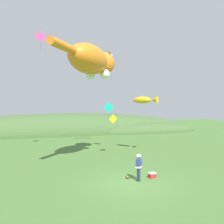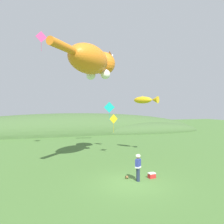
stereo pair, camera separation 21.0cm
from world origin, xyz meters
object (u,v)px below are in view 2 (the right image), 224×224
(kite_diamond_gold, at_px, (114,119))
(kite_giant_cat, at_px, (93,61))
(kite_diamond_teal, at_px, (109,107))
(picnic_cooler, at_px, (152,175))
(kite_fish_windsock, at_px, (145,100))
(kite_diamond_pink, at_px, (41,37))
(kite_spool, at_px, (127,177))
(kite_tube_streamer, at_px, (103,56))
(festival_attendant, at_px, (138,167))

(kite_diamond_gold, bearing_deg, kite_giant_cat, -140.82)
(kite_diamond_teal, bearing_deg, picnic_cooler, -91.56)
(picnic_cooler, relative_size, kite_fish_windsock, 0.20)
(kite_diamond_teal, distance_m, kite_diamond_gold, 3.49)
(kite_diamond_pink, bearing_deg, kite_diamond_teal, 5.16)
(kite_fish_windsock, bearing_deg, picnic_cooler, -113.75)
(kite_diamond_teal, bearing_deg, kite_spool, -100.99)
(kite_tube_streamer, bearing_deg, kite_diamond_pink, -167.75)
(festival_attendant, distance_m, kite_diamond_gold, 8.19)
(kite_giant_cat, bearing_deg, kite_diamond_pink, 131.45)
(festival_attendant, height_order, kite_fish_windsock, kite_fish_windsock)
(kite_diamond_teal, bearing_deg, kite_tube_streamer, 121.77)
(kite_spool, relative_size, kite_diamond_teal, 0.10)
(kite_spool, height_order, kite_diamond_gold, kite_diamond_gold)
(kite_diamond_gold, bearing_deg, picnic_cooler, -87.79)
(kite_diamond_gold, bearing_deg, kite_diamond_teal, 79.97)
(kite_tube_streamer, bearing_deg, festival_attendant, -94.64)
(festival_attendant, relative_size, kite_diamond_pink, 0.88)
(festival_attendant, bearing_deg, picnic_cooler, 14.26)
(festival_attendant, xyz_separation_m, kite_fish_windsock, (4.46, 7.77, 4.69))
(kite_diamond_pink, bearing_deg, kite_diamond_gold, -20.57)
(picnic_cooler, xyz_separation_m, kite_tube_streamer, (-0.22, 11.44, 10.73))
(kite_spool, bearing_deg, kite_diamond_gold, 78.56)
(picnic_cooler, relative_size, kite_tube_streamer, 0.22)
(kite_fish_windsock, relative_size, kite_tube_streamer, 1.10)
(kite_fish_windsock, height_order, kite_diamond_gold, kite_fish_windsock)
(kite_spool, height_order, kite_fish_windsock, kite_fish_windsock)
(festival_attendant, distance_m, kite_diamond_teal, 11.67)
(kite_giant_cat, distance_m, kite_tube_streamer, 7.10)
(kite_diamond_teal, bearing_deg, festival_attendant, -97.64)
(festival_attendant, relative_size, kite_tube_streamer, 0.73)
(festival_attendant, distance_m, kite_diamond_pink, 16.16)
(kite_spool, distance_m, kite_diamond_gold, 7.97)
(festival_attendant, height_order, kite_giant_cat, kite_giant_cat)
(festival_attendant, xyz_separation_m, kite_diamond_gold, (0.89, 7.67, 2.72))
(picnic_cooler, height_order, kite_fish_windsock, kite_fish_windsock)
(festival_attendant, height_order, kite_diamond_gold, kite_diamond_gold)
(kite_spool, bearing_deg, kite_fish_windsock, 54.87)
(kite_giant_cat, height_order, kite_tube_streamer, kite_tube_streamer)
(kite_spool, distance_m, kite_fish_windsock, 10.28)
(kite_tube_streamer, distance_m, kite_diamond_gold, 8.30)
(kite_diamond_teal, height_order, kite_diamond_pink, kite_diamond_pink)
(kite_tube_streamer, xyz_separation_m, kite_diamond_pink, (-6.90, -1.50, 1.04))
(kite_spool, relative_size, kite_fish_windsock, 0.08)
(kite_spool, bearing_deg, kite_tube_streamer, 82.40)
(festival_attendant, relative_size, kite_giant_cat, 0.23)
(kite_fish_windsock, relative_size, kite_diamond_pink, 1.32)
(festival_attendant, height_order, kite_spool, festival_attendant)
(kite_fish_windsock, bearing_deg, kite_spool, -125.13)
(kite_spool, height_order, kite_tube_streamer, kite_tube_streamer)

